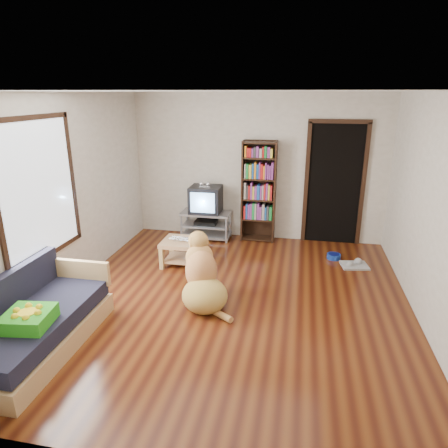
% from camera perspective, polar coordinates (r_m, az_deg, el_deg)
% --- Properties ---
extents(ground, '(5.00, 5.00, 0.00)m').
position_cam_1_polar(ground, '(5.31, 1.29, -10.89)').
color(ground, '#5D2B10').
rests_on(ground, ground).
extents(ceiling, '(5.00, 5.00, 0.00)m').
position_cam_1_polar(ceiling, '(4.63, 1.53, 18.45)').
color(ceiling, white).
rests_on(ceiling, ground).
extents(wall_back, '(4.50, 0.00, 4.50)m').
position_cam_1_polar(wall_back, '(7.22, 4.81, 7.99)').
color(wall_back, beige).
rests_on(wall_back, ground).
extents(wall_front, '(4.50, 0.00, 4.50)m').
position_cam_1_polar(wall_front, '(2.56, -8.41, -12.21)').
color(wall_front, beige).
rests_on(wall_front, ground).
extents(wall_left, '(0.00, 5.00, 5.00)m').
position_cam_1_polar(wall_left, '(5.63, -21.86, 3.75)').
color(wall_left, beige).
rests_on(wall_left, ground).
extents(wall_right, '(0.00, 5.00, 5.00)m').
position_cam_1_polar(wall_right, '(4.97, 27.92, 1.09)').
color(wall_right, beige).
rests_on(wall_right, ground).
extents(green_cushion, '(0.49, 0.49, 0.14)m').
position_cam_1_polar(green_cushion, '(4.43, -26.16, -12.04)').
color(green_cushion, green).
rests_on(green_cushion, sofa).
extents(laptop, '(0.38, 0.27, 0.03)m').
position_cam_1_polar(laptop, '(6.21, -6.35, -2.30)').
color(laptop, silver).
rests_on(laptop, coffee_table).
extents(dog_bowl, '(0.22, 0.22, 0.08)m').
position_cam_1_polar(dog_bowl, '(6.77, 15.40, -4.48)').
color(dog_bowl, navy).
rests_on(dog_bowl, ground).
extents(grey_rag, '(0.45, 0.38, 0.03)m').
position_cam_1_polar(grey_rag, '(6.59, 18.13, -5.64)').
color(grey_rag, '#9B9B9B').
rests_on(grey_rag, ground).
extents(window, '(0.03, 1.46, 1.70)m').
position_cam_1_polar(window, '(5.17, -24.89, 4.46)').
color(window, white).
rests_on(window, wall_left).
extents(doorway, '(1.03, 0.05, 2.19)m').
position_cam_1_polar(doorway, '(7.22, 15.51, 5.91)').
color(doorway, black).
rests_on(doorway, wall_back).
extents(tv_stand, '(0.90, 0.45, 0.50)m').
position_cam_1_polar(tv_stand, '(7.39, -2.57, 0.02)').
color(tv_stand, '#99999E').
rests_on(tv_stand, ground).
extents(crt_tv, '(0.55, 0.52, 0.58)m').
position_cam_1_polar(crt_tv, '(7.28, -2.58, 3.62)').
color(crt_tv, black).
rests_on(crt_tv, tv_stand).
extents(bookshelf, '(0.60, 0.30, 1.80)m').
position_cam_1_polar(bookshelf, '(7.13, 5.00, 5.38)').
color(bookshelf, black).
rests_on(bookshelf, ground).
extents(sofa, '(0.80, 1.80, 0.80)m').
position_cam_1_polar(sofa, '(4.75, -25.42, -12.98)').
color(sofa, tan).
rests_on(sofa, ground).
extents(coffee_table, '(0.55, 0.55, 0.40)m').
position_cam_1_polar(coffee_table, '(6.28, -6.23, -3.35)').
color(coffee_table, tan).
rests_on(coffee_table, ground).
extents(dog, '(0.80, 1.02, 0.92)m').
position_cam_1_polar(dog, '(5.13, -3.12, -7.75)').
color(dog, '#B88F46').
rests_on(dog, ground).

